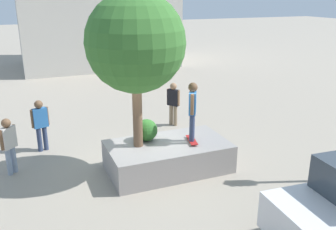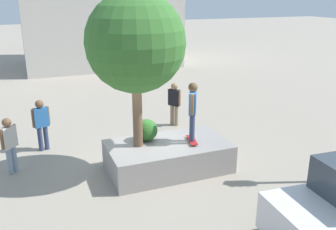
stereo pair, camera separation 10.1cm
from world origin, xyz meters
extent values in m
plane|color=#9E9384|center=(0.00, 0.00, 0.00)|extent=(120.00, 120.00, 0.00)
cube|color=gray|center=(-0.49, 0.38, 0.43)|extent=(3.61, 2.03, 0.86)
cylinder|color=brown|center=(0.39, 0.21, 1.99)|extent=(0.28, 0.28, 2.26)
sphere|color=#3D7A33|center=(0.39, 0.21, 3.88)|extent=(2.76, 2.76, 2.76)
sphere|color=#2D6628|center=(0.03, -0.08, 1.19)|extent=(0.68, 0.68, 0.68)
cube|color=#A51E1E|center=(-1.20, 0.54, 0.92)|extent=(0.38, 0.83, 0.02)
sphere|color=beige|center=(-1.17, 0.27, 0.88)|extent=(0.06, 0.06, 0.06)
sphere|color=beige|center=(-1.34, 0.30, 0.88)|extent=(0.06, 0.06, 0.06)
sphere|color=beige|center=(-1.06, 0.77, 0.88)|extent=(0.06, 0.06, 0.06)
sphere|color=beige|center=(-1.23, 0.80, 0.88)|extent=(0.06, 0.06, 0.06)
cylinder|color=navy|center=(-1.15, 0.63, 1.35)|extent=(0.15, 0.15, 0.84)
cylinder|color=navy|center=(-1.25, 0.45, 1.35)|extent=(0.15, 0.15, 0.84)
cube|color=#2D6BB2|center=(-1.20, 0.54, 2.10)|extent=(0.40, 0.51, 0.66)
cylinder|color=brown|center=(-1.08, 0.76, 2.11)|extent=(0.10, 0.10, 0.62)
cylinder|color=brown|center=(-1.32, 0.32, 2.11)|extent=(0.10, 0.10, 0.62)
sphere|color=brown|center=(-1.20, 0.54, 2.56)|extent=(0.27, 0.27, 0.27)
cylinder|color=black|center=(-1.75, 4.28, 0.35)|extent=(0.71, 0.25, 0.70)
cylinder|color=#8C9EB7|center=(4.01, -1.06, 0.41)|extent=(0.15, 0.15, 0.82)
cylinder|color=#8C9EB7|center=(3.87, -1.20, 0.41)|extent=(0.15, 0.15, 0.82)
cube|color=silver|center=(3.94, -1.13, 1.14)|extent=(0.47, 0.47, 0.64)
cylinder|color=brown|center=(4.11, -0.95, 1.16)|extent=(0.10, 0.10, 0.61)
cylinder|color=brown|center=(3.76, -1.30, 1.16)|extent=(0.10, 0.10, 0.61)
sphere|color=brown|center=(3.94, -1.13, 1.60)|extent=(0.27, 0.27, 0.27)
cylinder|color=#847056|center=(-2.12, -3.31, 0.42)|extent=(0.15, 0.15, 0.84)
cylinder|color=#847056|center=(-2.24, -3.15, 0.42)|extent=(0.15, 0.15, 0.84)
cube|color=black|center=(-2.18, -3.23, 1.17)|extent=(0.44, 0.50, 0.66)
cylinder|color=#9E7251|center=(-2.04, -3.43, 1.19)|extent=(0.10, 0.10, 0.62)
cylinder|color=#9E7251|center=(-2.32, -3.03, 1.19)|extent=(0.10, 0.10, 0.62)
sphere|color=#9E7251|center=(-2.18, -3.23, 1.63)|extent=(0.27, 0.27, 0.27)
cylinder|color=navy|center=(2.86, -2.58, 0.42)|extent=(0.16, 0.16, 0.85)
cylinder|color=navy|center=(3.05, -2.52, 0.42)|extent=(0.16, 0.16, 0.85)
cube|color=#2D6BB2|center=(2.95, -2.55, 1.18)|extent=(0.52, 0.33, 0.66)
cylinder|color=brown|center=(2.71, -2.63, 1.20)|extent=(0.10, 0.10, 0.63)
cylinder|color=brown|center=(3.19, -2.48, 1.20)|extent=(0.10, 0.10, 0.63)
sphere|color=brown|center=(2.95, -2.55, 1.65)|extent=(0.28, 0.28, 0.28)
camera|label=1|loc=(3.36, 9.83, 5.16)|focal=39.28mm
camera|label=2|loc=(3.26, 9.87, 5.16)|focal=39.28mm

